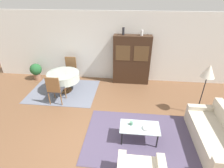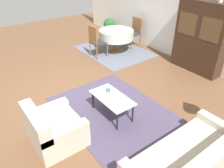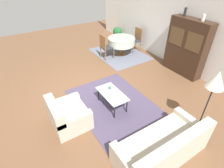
{
  "view_description": "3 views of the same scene",
  "coord_description": "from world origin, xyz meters",
  "px_view_note": "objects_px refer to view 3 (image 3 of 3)",
  "views": [
    {
      "loc": [
        0.66,
        -3.02,
        3.43
      ],
      "look_at": [
        0.2,
        1.4,
        0.95
      ],
      "focal_mm": 28.0,
      "sensor_mm": 36.0,
      "label": 1
    },
    {
      "loc": [
        3.88,
        -1.9,
        2.92
      ],
      "look_at": [
        1.0,
        0.24,
        0.75
      ],
      "focal_mm": 35.0,
      "sensor_mm": 36.0,
      "label": 2
    },
    {
      "loc": [
        4.13,
        -1.74,
        3.31
      ],
      "look_at": [
        1.0,
        0.24,
        0.75
      ],
      "focal_mm": 28.0,
      "sensor_mm": 36.0,
      "label": 3
    }
  ],
  "objects_px": {
    "potted_plant": "(117,33)",
    "display_cabinet": "(186,48)",
    "dining_chair_near": "(105,46)",
    "vase_tall": "(185,12)",
    "vase_short": "(203,18)",
    "armchair": "(68,116)",
    "cup": "(110,88)",
    "dining_table": "(121,41)",
    "couch": "(163,147)",
    "floor_lamp": "(216,82)",
    "dining_chair_far": "(136,38)",
    "coffee_table": "(112,95)",
    "bowl": "(114,97)"
  },
  "relations": [
    {
      "from": "vase_short",
      "to": "dining_table",
      "type": "bearing_deg",
      "value": -160.22
    },
    {
      "from": "floor_lamp",
      "to": "dining_table",
      "type": "bearing_deg",
      "value": 168.79
    },
    {
      "from": "dining_chair_far",
      "to": "couch",
      "type": "bearing_deg",
      "value": 147.09
    },
    {
      "from": "couch",
      "to": "vase_short",
      "type": "distance_m",
      "value": 3.98
    },
    {
      "from": "dining_table",
      "to": "dining_chair_near",
      "type": "height_order",
      "value": "dining_chair_near"
    },
    {
      "from": "armchair",
      "to": "cup",
      "type": "bearing_deg",
      "value": 99.0
    },
    {
      "from": "armchair",
      "to": "dining_chair_far",
      "type": "relative_size",
      "value": 0.92
    },
    {
      "from": "coffee_table",
      "to": "dining_chair_near",
      "type": "bearing_deg",
      "value": 153.0
    },
    {
      "from": "vase_tall",
      "to": "vase_short",
      "type": "xyz_separation_m",
      "value": [
        0.66,
        -0.0,
        -0.04
      ]
    },
    {
      "from": "dining_chair_near",
      "to": "dining_chair_far",
      "type": "distance_m",
      "value": 1.6
    },
    {
      "from": "dining_table",
      "to": "dining_chair_far",
      "type": "distance_m",
      "value": 0.8
    },
    {
      "from": "potted_plant",
      "to": "display_cabinet",
      "type": "bearing_deg",
      "value": 2.75
    },
    {
      "from": "couch",
      "to": "vase_short",
      "type": "height_order",
      "value": "vase_short"
    },
    {
      "from": "display_cabinet",
      "to": "vase_short",
      "type": "height_order",
      "value": "vase_short"
    },
    {
      "from": "armchair",
      "to": "bowl",
      "type": "xyz_separation_m",
      "value": [
        0.18,
        1.22,
        0.18
      ]
    },
    {
      "from": "cup",
      "to": "vase_tall",
      "type": "bearing_deg",
      "value": 97.21
    },
    {
      "from": "cup",
      "to": "potted_plant",
      "type": "xyz_separation_m",
      "value": [
        -3.94,
        2.9,
        -0.08
      ]
    },
    {
      "from": "dining_chair_far",
      "to": "potted_plant",
      "type": "height_order",
      "value": "dining_chair_far"
    },
    {
      "from": "display_cabinet",
      "to": "floor_lamp",
      "type": "height_order",
      "value": "display_cabinet"
    },
    {
      "from": "couch",
      "to": "bowl",
      "type": "xyz_separation_m",
      "value": [
        -1.68,
        -0.08,
        0.19
      ]
    },
    {
      "from": "dining_chair_far",
      "to": "floor_lamp",
      "type": "distance_m",
      "value": 4.87
    },
    {
      "from": "bowl",
      "to": "display_cabinet",
      "type": "bearing_deg",
      "value": 97.54
    },
    {
      "from": "display_cabinet",
      "to": "vase_short",
      "type": "bearing_deg",
      "value": 0.17
    },
    {
      "from": "floor_lamp",
      "to": "cup",
      "type": "bearing_deg",
      "value": -149.15
    },
    {
      "from": "vase_short",
      "to": "couch",
      "type": "bearing_deg",
      "value": -60.06
    },
    {
      "from": "display_cabinet",
      "to": "dining_chair_far",
      "type": "relative_size",
      "value": 1.9
    },
    {
      "from": "coffee_table",
      "to": "dining_table",
      "type": "distance_m",
      "value": 3.44
    },
    {
      "from": "coffee_table",
      "to": "bowl",
      "type": "height_order",
      "value": "bowl"
    },
    {
      "from": "floor_lamp",
      "to": "vase_tall",
      "type": "xyz_separation_m",
      "value": [
        -2.42,
        1.87,
        0.65
      ]
    },
    {
      "from": "armchair",
      "to": "coffee_table",
      "type": "height_order",
      "value": "armchair"
    },
    {
      "from": "dining_table",
      "to": "cup",
      "type": "height_order",
      "value": "dining_table"
    },
    {
      "from": "dining_chair_near",
      "to": "potted_plant",
      "type": "bearing_deg",
      "value": 132.9
    },
    {
      "from": "dining_table",
      "to": "potted_plant",
      "type": "bearing_deg",
      "value": 151.78
    },
    {
      "from": "couch",
      "to": "cup",
      "type": "distance_m",
      "value": 2.08
    },
    {
      "from": "dining_chair_near",
      "to": "vase_tall",
      "type": "relative_size",
      "value": 3.72
    },
    {
      "from": "couch",
      "to": "coffee_table",
      "type": "bearing_deg",
      "value": 90.94
    },
    {
      "from": "dining_chair_near",
      "to": "cup",
      "type": "bearing_deg",
      "value": -27.86
    },
    {
      "from": "armchair",
      "to": "coffee_table",
      "type": "relative_size",
      "value": 0.96
    },
    {
      "from": "coffee_table",
      "to": "dining_chair_far",
      "type": "height_order",
      "value": "dining_chair_far"
    },
    {
      "from": "couch",
      "to": "vase_short",
      "type": "relative_size",
      "value": 9.95
    },
    {
      "from": "armchair",
      "to": "display_cabinet",
      "type": "distance_m",
      "value": 4.47
    },
    {
      "from": "coffee_table",
      "to": "dining_chair_near",
      "type": "height_order",
      "value": "dining_chair_near"
    },
    {
      "from": "display_cabinet",
      "to": "dining_chair_far",
      "type": "height_order",
      "value": "display_cabinet"
    },
    {
      "from": "bowl",
      "to": "coffee_table",
      "type": "bearing_deg",
      "value": 163.7
    },
    {
      "from": "vase_tall",
      "to": "vase_short",
      "type": "bearing_deg",
      "value": -0.0
    },
    {
      "from": "dining_chair_far",
      "to": "potted_plant",
      "type": "xyz_separation_m",
      "value": [
        -1.48,
        -0.0,
        -0.16
      ]
    },
    {
      "from": "couch",
      "to": "cup",
      "type": "relative_size",
      "value": 22.96
    },
    {
      "from": "coffee_table",
      "to": "potted_plant",
      "type": "relative_size",
      "value": 1.39
    },
    {
      "from": "cup",
      "to": "bowl",
      "type": "bearing_deg",
      "value": -16.15
    },
    {
      "from": "dining_table",
      "to": "vase_short",
      "type": "bearing_deg",
      "value": 19.78
    }
  ]
}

